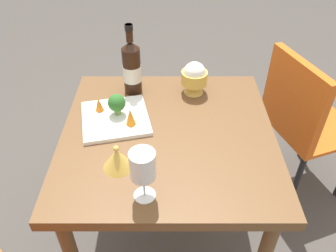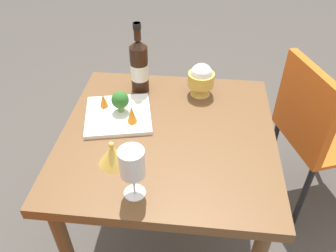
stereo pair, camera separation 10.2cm
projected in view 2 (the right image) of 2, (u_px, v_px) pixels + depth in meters
name	position (u px, v px, depth m)	size (l,w,h in m)	color
ground_plane	(168.00, 244.00, 1.75)	(8.00, 8.00, 0.00)	#4C4742
dining_table	(168.00, 152.00, 1.33)	(0.79, 0.79, 0.76)	brown
chair_by_wall	(313.00, 125.00, 1.66)	(0.51, 0.51, 0.85)	orange
wine_bottle	(139.00, 66.00, 1.41)	(0.08, 0.08, 0.30)	black
wine_glass	(132.00, 164.00, 0.96)	(0.08, 0.08, 0.18)	white
rice_bowl	(201.00, 79.00, 1.41)	(0.11, 0.11, 0.14)	gold
rice_bowl_lid	(113.00, 155.00, 1.12)	(0.10, 0.10, 0.09)	gold
serving_plate	(118.00, 115.00, 1.33)	(0.30, 0.30, 0.02)	white
broccoli_floret	(120.00, 100.00, 1.31)	(0.07, 0.07, 0.09)	#729E4C
carrot_garnish_left	(103.00, 100.00, 1.35)	(0.03, 0.03, 0.06)	orange
carrot_garnish_right	(132.00, 114.00, 1.27)	(0.04, 0.04, 0.07)	orange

